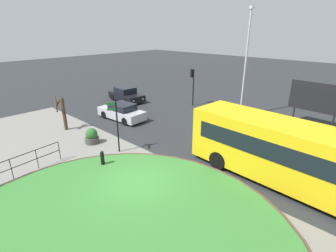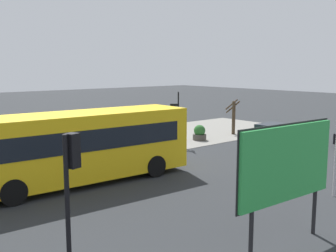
% 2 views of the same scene
% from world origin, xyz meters
% --- Properties ---
extents(ground, '(120.00, 120.00, 0.00)m').
position_xyz_m(ground, '(0.00, 0.00, 0.00)').
color(ground, '#282B2D').
extents(sidewalk_paving, '(32.00, 8.78, 0.02)m').
position_xyz_m(sidewalk_paving, '(0.00, -1.61, 0.01)').
color(sidewalk_paving, gray).
rests_on(sidewalk_paving, ground).
extents(grass_island, '(13.94, 13.94, 0.10)m').
position_xyz_m(grass_island, '(2.33, -3.31, 0.05)').
color(grass_island, '#387A33').
rests_on(grass_island, ground).
extents(grass_kerb_ring, '(14.25, 14.25, 0.11)m').
position_xyz_m(grass_kerb_ring, '(2.33, -3.31, 0.06)').
color(grass_kerb_ring, brown).
rests_on(grass_kerb_ring, ground).
extents(signpost_directional, '(0.82, 0.45, 3.45)m').
position_xyz_m(signpost_directional, '(-3.45, 1.46, 1.98)').
color(signpost_directional, black).
rests_on(signpost_directional, ground).
extents(bollard_foreground, '(0.21, 0.21, 0.90)m').
position_xyz_m(bollard_foreground, '(-2.70, -0.17, 0.46)').
color(bollard_foreground, black).
rests_on(bollard_foreground, ground).
extents(railing_grass_edge, '(0.61, 5.26, 1.15)m').
position_xyz_m(railing_grass_edge, '(-4.84, -4.09, 0.75)').
color(railing_grass_edge, black).
rests_on(railing_grass_edge, ground).
extents(bus_yellow, '(10.07, 3.01, 3.08)m').
position_xyz_m(bus_yellow, '(5.40, 5.00, 1.66)').
color(bus_yellow, yellow).
rests_on(bus_yellow, ground).
extents(car_near_lane, '(4.32, 2.20, 1.45)m').
position_xyz_m(car_near_lane, '(-12.62, 9.27, 0.66)').
color(car_near_lane, black).
rests_on(car_near_lane, ground).
extents(car_trailing, '(4.40, 2.02, 1.39)m').
position_xyz_m(car_trailing, '(-8.24, 5.38, 0.65)').
color(car_trailing, '#B7B7BC').
rests_on(car_trailing, ground).
extents(traffic_light_far, '(0.49, 0.28, 3.57)m').
position_xyz_m(traffic_light_far, '(-6.60, 12.80, 2.62)').
color(traffic_light_far, black).
rests_on(traffic_light_far, ground).
extents(lamppost_tall, '(0.32, 0.32, 8.84)m').
position_xyz_m(lamppost_tall, '(-1.36, 13.04, 4.72)').
color(lamppost_tall, '#B7B7BC').
rests_on(lamppost_tall, ground).
extents(billboard_left, '(3.86, 0.36, 3.50)m').
position_xyz_m(billboard_left, '(3.99, 14.31, 2.33)').
color(billboard_left, black).
rests_on(billboard_left, ground).
extents(planter_near_signpost, '(0.93, 0.93, 1.06)m').
position_xyz_m(planter_near_signpost, '(-5.82, 1.04, 0.47)').
color(planter_near_signpost, '#47423D').
rests_on(planter_near_signpost, ground).
extents(street_tree_bare, '(0.93, 0.92, 2.60)m').
position_xyz_m(street_tree_bare, '(-9.45, 0.93, 1.42)').
color(street_tree_bare, '#423323').
rests_on(street_tree_bare, ground).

